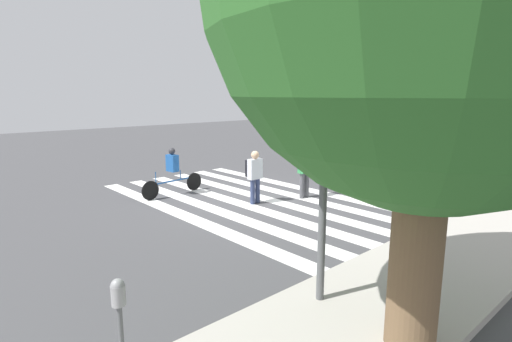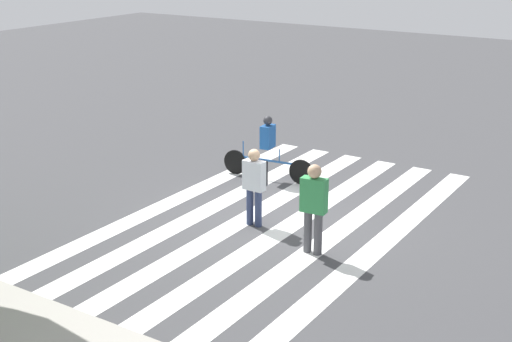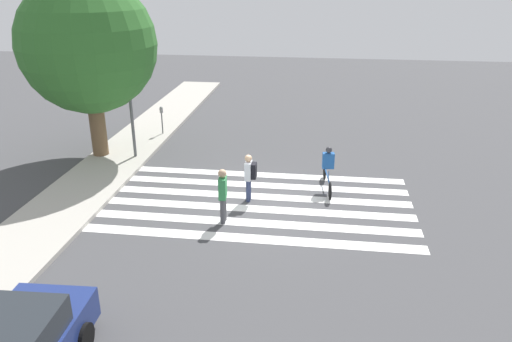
% 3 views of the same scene
% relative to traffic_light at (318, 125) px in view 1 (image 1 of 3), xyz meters
% --- Properties ---
extents(ground_plane, '(60.00, 60.00, 0.00)m').
position_rel_traffic_light_xyz_m(ground_plane, '(-3.42, -5.43, -2.85)').
color(ground_plane, '#444447').
extents(sidewalk_curb, '(36.00, 2.50, 0.14)m').
position_rel_traffic_light_xyz_m(sidewalk_curb, '(-3.42, 0.82, -2.78)').
color(sidewalk_curb, '#ADA89E').
rests_on(sidewalk_curb, ground_plane).
extents(crosswalk_stripes, '(5.32, 10.00, 0.01)m').
position_rel_traffic_light_xyz_m(crosswalk_stripes, '(-3.42, -5.43, -2.84)').
color(crosswalk_stripes, white).
rests_on(crosswalk_stripes, ground_plane).
extents(traffic_light, '(0.60, 0.50, 4.06)m').
position_rel_traffic_light_xyz_m(traffic_light, '(0.00, 0.00, 0.00)').
color(traffic_light, '#515456').
rests_on(traffic_light, ground_plane).
extents(parking_meter, '(0.15, 0.15, 1.42)m').
position_rel_traffic_light_xyz_m(parking_meter, '(3.10, -0.05, -1.79)').
color(parking_meter, '#515456').
rests_on(parking_meter, ground_plane).
extents(pedestrian_child_with_backpack, '(0.50, 0.26, 1.73)m').
position_rel_traffic_light_xyz_m(pedestrian_child_with_backpack, '(-4.91, -4.48, -1.87)').
color(pedestrian_child_with_backpack, '#4C4C51').
rests_on(pedestrian_child_with_backpack, ground_plane).
extents(pedestrian_adult_blue_shirt, '(0.45, 0.38, 1.62)m').
position_rel_traffic_light_xyz_m(pedestrian_adult_blue_shirt, '(-3.27, -5.06, -1.90)').
color(pedestrian_adult_blue_shirt, navy).
rests_on(pedestrian_adult_blue_shirt, ground_plane).
extents(cyclist_mid_street, '(2.36, 0.42, 1.57)m').
position_rel_traffic_light_xyz_m(cyclist_mid_street, '(-1.98, -7.62, -1.99)').
color(cyclist_mid_street, black).
rests_on(cyclist_mid_street, ground_plane).
extents(car_parked_silver_sedan, '(4.69, 2.06, 1.51)m').
position_rel_traffic_light_xyz_m(car_parked_silver_sedan, '(-12.27, -1.99, -2.08)').
color(car_parked_silver_sedan, navy).
rests_on(car_parked_silver_sedan, ground_plane).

